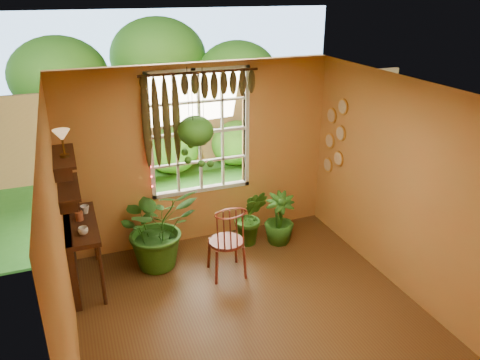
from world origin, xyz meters
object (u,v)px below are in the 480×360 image
at_px(windsor_chair, 227,251).
at_px(hanging_basket, 196,132).
at_px(potted_plant_left, 157,227).
at_px(counter_ledge, 75,248).
at_px(potted_plant_mid, 251,217).

height_order(windsor_chair, hanging_basket, hanging_basket).
distance_m(windsor_chair, potted_plant_left, 1.03).
bearing_deg(potted_plant_left, windsor_chair, -35.26).
bearing_deg(windsor_chair, potted_plant_left, 147.57).
height_order(counter_ledge, potted_plant_mid, potted_plant_mid).
bearing_deg(hanging_basket, windsor_chair, -77.30).
xyz_separation_m(potted_plant_left, potted_plant_mid, (1.42, 0.08, -0.15)).
relative_size(counter_ledge, potted_plant_left, 0.99).
xyz_separation_m(potted_plant_mid, hanging_basket, (-0.78, 0.09, 1.39)).
height_order(counter_ledge, hanging_basket, hanging_basket).
xyz_separation_m(counter_ledge, hanging_basket, (1.74, 0.27, 1.29)).
height_order(potted_plant_mid, hanging_basket, hanging_basket).
relative_size(windsor_chair, hanging_basket, 0.90).
bearing_deg(counter_ledge, potted_plant_mid, 4.03).
xyz_separation_m(counter_ledge, potted_plant_left, (1.09, 0.09, 0.05)).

